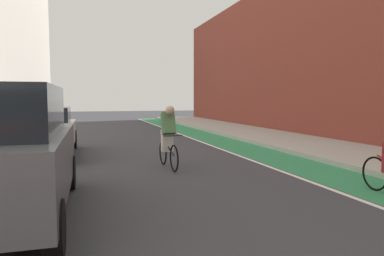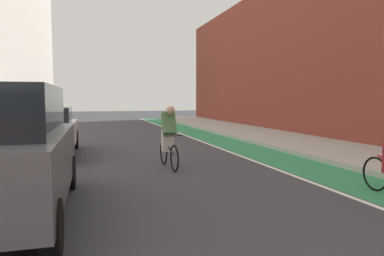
% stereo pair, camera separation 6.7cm
% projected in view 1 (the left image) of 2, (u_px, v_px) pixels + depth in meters
% --- Properties ---
extents(ground_plane, '(83.93, 83.93, 0.00)m').
position_uv_depth(ground_plane, '(153.00, 156.00, 11.19)').
color(ground_plane, '#38383D').
extents(bike_lane_paint, '(1.60, 38.15, 0.00)m').
position_uv_depth(bike_lane_paint, '(232.00, 144.00, 14.11)').
color(bike_lane_paint, '#2D8451').
rests_on(bike_lane_paint, ground).
extents(lane_divider_stripe, '(0.12, 38.15, 0.00)m').
position_uv_depth(lane_divider_stripe, '(211.00, 145.00, 13.86)').
color(lane_divider_stripe, white).
rests_on(lane_divider_stripe, ground).
extents(sidewalk_right, '(3.46, 38.15, 0.14)m').
position_uv_depth(sidewalk_right, '(289.00, 141.00, 14.84)').
color(sidewalk_right, '#A8A59E').
rests_on(sidewalk_right, ground).
extents(building_facade_right, '(2.40, 34.15, 8.13)m').
position_uv_depth(building_facade_right, '(322.00, 51.00, 17.27)').
color(building_facade_right, brown).
rests_on(building_facade_right, ground).
extents(parked_sedan_white, '(1.90, 4.29, 1.53)m').
position_uv_depth(parked_sedan_white, '(43.00, 131.00, 11.14)').
color(parked_sedan_white, silver).
rests_on(parked_sedan_white, ground).
extents(cyclist_trailing, '(0.48, 1.72, 1.62)m').
position_uv_depth(cyclist_trailing, '(168.00, 137.00, 9.26)').
color(cyclist_trailing, black).
rests_on(cyclist_trailing, ground).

